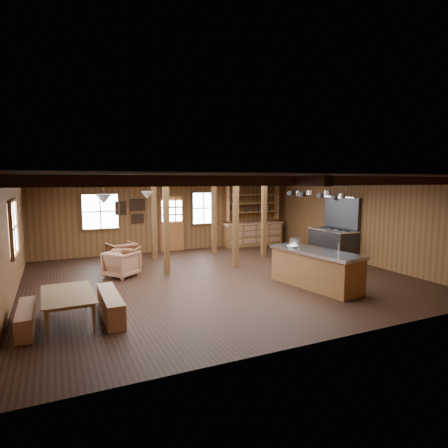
# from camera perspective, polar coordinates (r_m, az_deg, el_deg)

# --- Properties ---
(room) EXTENTS (10.04, 9.04, 2.84)m
(room) POSITION_cam_1_polar(r_m,az_deg,el_deg) (10.21, -0.74, -0.59)
(room) COLOR black
(room) RESTS_ON ground
(ceiling_joists) EXTENTS (9.80, 8.82, 0.18)m
(ceiling_joists) POSITION_cam_1_polar(r_m,az_deg,el_deg) (10.29, -1.15, 6.61)
(ceiling_joists) COLOR black
(ceiling_joists) RESTS_ON ceiling
(timber_posts) EXTENTS (3.95, 2.35, 2.80)m
(timber_posts) POSITION_cam_1_polar(r_m,az_deg,el_deg) (12.32, -2.44, 0.65)
(timber_posts) COLOR #452613
(timber_posts) RESTS_ON floor
(back_door) EXTENTS (1.02, 0.08, 2.15)m
(back_door) POSITION_cam_1_polar(r_m,az_deg,el_deg) (14.43, -7.90, -0.61)
(back_door) COLOR brown
(back_door) RESTS_ON floor
(window_back_left) EXTENTS (1.32, 0.06, 1.32)m
(window_back_left) POSITION_cam_1_polar(r_m,az_deg,el_deg) (13.85, -18.32, 1.81)
(window_back_left) COLOR white
(window_back_left) RESTS_ON wall_back
(window_back_right) EXTENTS (1.02, 0.06, 1.32)m
(window_back_right) POSITION_cam_1_polar(r_m,az_deg,el_deg) (14.79, -3.13, 2.42)
(window_back_right) COLOR white
(window_back_right) RESTS_ON wall_back
(window_left) EXTENTS (0.14, 1.24, 1.32)m
(window_left) POSITION_cam_1_polar(r_m,az_deg,el_deg) (9.86, -29.45, -0.54)
(window_left) COLOR white
(window_left) RESTS_ON wall_back
(notice_boards) EXTENTS (1.08, 0.03, 0.90)m
(notice_boards) POSITION_cam_1_polar(r_m,az_deg,el_deg) (14.01, -13.84, 2.17)
(notice_boards) COLOR white
(notice_boards) RESTS_ON wall_back
(back_counter) EXTENTS (2.55, 0.60, 2.45)m
(back_counter) POSITION_cam_1_polar(r_m,az_deg,el_deg) (15.56, 4.46, -1.08)
(back_counter) COLOR brown
(back_counter) RESTS_ON floor
(pendant_lamps) EXTENTS (1.86, 2.36, 0.66)m
(pendant_lamps) POSITION_cam_1_polar(r_m,az_deg,el_deg) (10.44, -14.42, 4.05)
(pendant_lamps) COLOR #2C2C2F
(pendant_lamps) RESTS_ON ceiling
(pot_rack) EXTENTS (0.40, 3.00, 0.46)m
(pot_rack) POSITION_cam_1_polar(r_m,az_deg,el_deg) (12.25, 13.34, 4.53)
(pot_rack) COLOR #2C2C2F
(pot_rack) RESTS_ON ceiling
(kitchen_island) EXTENTS (1.29, 2.61, 1.20)m
(kitchen_island) POSITION_cam_1_polar(r_m,az_deg,el_deg) (9.80, 13.77, -6.56)
(kitchen_island) COLOR brown
(kitchen_island) RESTS_ON floor
(step_stool) EXTENTS (0.55, 0.41, 0.46)m
(step_stool) POSITION_cam_1_polar(r_m,az_deg,el_deg) (12.61, 10.26, -4.70)
(step_stool) COLOR brown
(step_stool) RESTS_ON floor
(commercial_range) EXTENTS (0.90, 1.76, 2.17)m
(commercial_range) POSITION_cam_1_polar(r_m,az_deg,el_deg) (13.40, 16.50, -2.23)
(commercial_range) COLOR #2C2C2F
(commercial_range) RESTS_ON floor
(dining_table) EXTENTS (0.95, 1.65, 0.58)m
(dining_table) POSITION_cam_1_polar(r_m,az_deg,el_deg) (7.81, -22.39, -11.75)
(dining_table) COLOR olive
(dining_table) RESTS_ON floor
(bench_wall) EXTENTS (0.27, 1.46, 0.40)m
(bench_wall) POSITION_cam_1_polar(r_m,az_deg,el_deg) (7.86, -27.97, -12.59)
(bench_wall) COLOR brown
(bench_wall) RESTS_ON floor
(bench_aisle) EXTENTS (0.33, 1.74, 0.48)m
(bench_aisle) POSITION_cam_1_polar(r_m,az_deg,el_deg) (7.88, -16.94, -11.74)
(bench_aisle) COLOR brown
(bench_aisle) RESTS_ON floor
(armchair_a) EXTENTS (0.96, 0.98, 0.74)m
(armchair_a) POSITION_cam_1_polar(r_m,az_deg,el_deg) (12.31, -15.29, -4.44)
(armchair_a) COLOR brown
(armchair_a) RESTS_ON floor
(armchair_b) EXTENTS (0.98, 0.99, 0.67)m
(armchair_b) POSITION_cam_1_polar(r_m,az_deg,el_deg) (11.86, -14.53, -4.99)
(armchair_b) COLOR brown
(armchair_b) RESTS_ON floor
(armchair_c) EXTENTS (1.11, 1.10, 0.73)m
(armchair_c) POSITION_cam_1_polar(r_m,az_deg,el_deg) (10.90, -15.34, -5.89)
(armchair_c) COLOR #956143
(armchair_c) RESTS_ON floor
(counter_pot) EXTENTS (0.33, 0.33, 0.20)m
(counter_pot) POSITION_cam_1_polar(r_m,az_deg,el_deg) (10.24, 10.87, -2.74)
(counter_pot) COLOR silver
(counter_pot) RESTS_ON kitchen_island
(bowl) EXTENTS (0.36, 0.36, 0.07)m
(bowl) POSITION_cam_1_polar(r_m,az_deg,el_deg) (9.93, 10.39, -3.39)
(bowl) COLOR silver
(bowl) RESTS_ON kitchen_island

